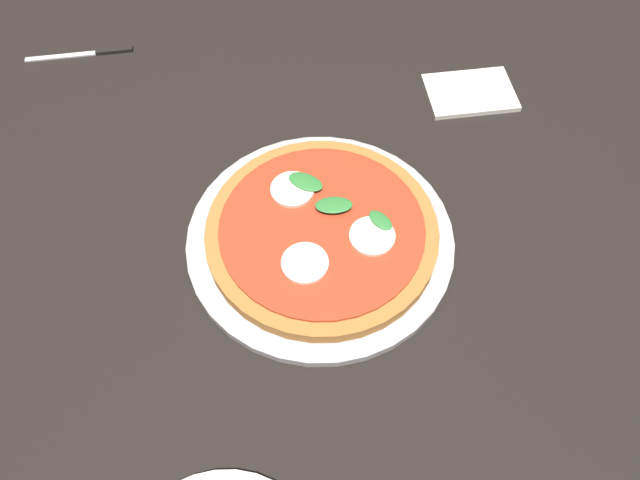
# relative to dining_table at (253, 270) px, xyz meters

# --- Properties ---
(ground_plane) EXTENTS (6.00, 6.00, 0.00)m
(ground_plane) POSITION_rel_dining_table_xyz_m (0.00, 0.00, -0.65)
(ground_plane) COLOR #2D2B28
(dining_table) EXTENTS (1.50, 1.07, 0.74)m
(dining_table) POSITION_rel_dining_table_xyz_m (0.00, 0.00, 0.00)
(dining_table) COLOR black
(dining_table) RESTS_ON ground_plane
(serving_tray) EXTENTS (0.34, 0.34, 0.01)m
(serving_tray) POSITION_rel_dining_table_xyz_m (0.09, -0.00, 0.09)
(serving_tray) COLOR #B2B2B7
(serving_tray) RESTS_ON dining_table
(pizza) EXTENTS (0.29, 0.29, 0.03)m
(pizza) POSITION_rel_dining_table_xyz_m (0.10, -0.00, 0.11)
(pizza) COLOR #B27033
(pizza) RESTS_ON serving_tray
(napkin) EXTENTS (0.15, 0.12, 0.01)m
(napkin) POSITION_rel_dining_table_xyz_m (0.30, 0.28, 0.09)
(napkin) COLOR white
(napkin) RESTS_ON dining_table
(knife) EXTENTS (0.17, 0.05, 0.01)m
(knife) POSITION_rel_dining_table_xyz_m (-0.29, 0.33, 0.09)
(knife) COLOR black
(knife) RESTS_ON dining_table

